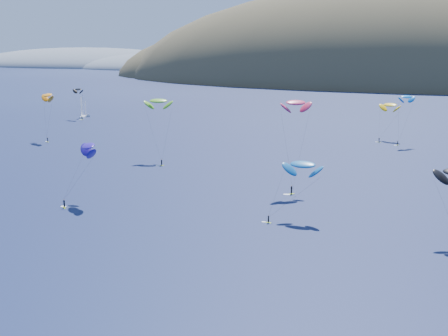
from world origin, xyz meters
TOP-DOWN VIEW (x-y plane):
  - island at (39.40, 562.36)m, footprint 730.00×300.00m
  - headland at (-445.26, 750.08)m, footprint 460.00×250.00m
  - sailboat at (-115.11, 210.60)m, footprint 10.11×9.35m
  - kitesurfer_1 at (-87.38, 146.49)m, footprint 9.76×9.98m
  - kitesurfer_3 at (-29.28, 127.34)m, footprint 11.94×14.69m
  - kitesurfer_4 at (43.66, 185.53)m, footprint 7.52×8.03m
  - kitesurfer_5 at (32.21, 76.44)m, footprint 10.87×9.77m
  - kitesurfer_9 at (23.43, 102.67)m, footprint 8.95×11.93m
  - kitesurfer_10 at (-19.76, 71.76)m, footprint 9.53×13.64m
  - kitesurfer_11 at (36.61, 196.80)m, footprint 9.92×13.87m
  - kitesurfer_12 at (-115.05, 207.29)m, footprint 8.57×6.71m

SIDE VIEW (x-z plane):
  - island at x=39.40m, z-range -115.74..94.26m
  - headland at x=-445.26m, z-range -33.36..26.64m
  - sailboat at x=-115.11m, z-range -5.06..7.00m
  - kitesurfer_5 at x=32.21m, z-range 4.73..19.22m
  - kitesurfer_10 at x=-19.76m, z-range 5.49..21.66m
  - kitesurfer_11 at x=36.61m, z-range 5.52..21.64m
  - kitesurfer_12 at x=-115.05m, z-range 6.23..22.67m
  - kitesurfer_1 at x=-87.38m, z-range 7.51..27.58m
  - kitesurfer_4 at x=43.66m, z-range 7.88..27.95m
  - kitesurfer_3 at x=-29.28m, z-range 8.27..29.90m
  - kitesurfer_9 at x=23.43m, z-range 10.12..35.31m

